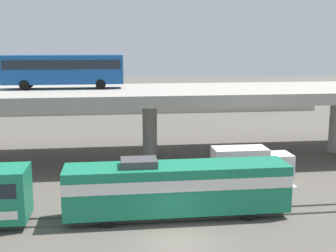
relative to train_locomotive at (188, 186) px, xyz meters
name	(u,v)px	position (x,y,z in m)	size (l,w,h in m)	color
ground_plane	(178,242)	(-1.26, -4.00, -2.19)	(260.00, 260.00, 0.00)	#565149
rail_strip_near	(171,220)	(-1.26, -0.70, -2.13)	(110.00, 0.12, 0.12)	#59544C
rail_strip_far	(169,212)	(-1.26, 0.70, -2.13)	(110.00, 0.12, 0.12)	#59544C
train_locomotive	(188,186)	(0.00, 0.00, 0.00)	(16.24, 3.04, 4.18)	#197A56
highway_overpass	(150,96)	(-1.26, 16.00, 4.28)	(96.00, 12.46, 7.20)	#9E998E
transit_bus_on_overpass	(63,68)	(-9.89, 17.50, 7.07)	(12.00, 2.68, 3.40)	#14478C
service_truck_east	(250,163)	(6.52, 6.83, -0.56)	(6.80, 2.46, 3.04)	silver
pier_parking_lot	(134,105)	(-1.26, 51.00, -1.47)	(63.73, 12.03, 1.45)	#9E998E
parked_car_0	(58,98)	(-14.57, 50.24, 0.03)	(4.48, 1.94, 1.50)	#B7B7BC
parked_car_1	(158,96)	(3.28, 51.39, 0.03)	(4.33, 1.84, 1.50)	#515459
parked_car_2	(42,97)	(-17.63, 52.71, 0.03)	(4.35, 1.83, 1.50)	#0C4C26
parked_car_3	(25,100)	(-19.81, 48.57, 0.03)	(4.01, 1.90, 1.50)	#9E998C
parked_car_4	(269,93)	(25.27, 53.72, 0.03)	(4.46, 1.86, 1.50)	#0C4C26
parked_car_5	(78,96)	(-11.23, 53.35, 0.03)	(4.38, 2.00, 1.50)	#515459
harbor_water	(129,94)	(-1.26, 74.00, -2.19)	(140.00, 36.00, 0.01)	#385B7A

